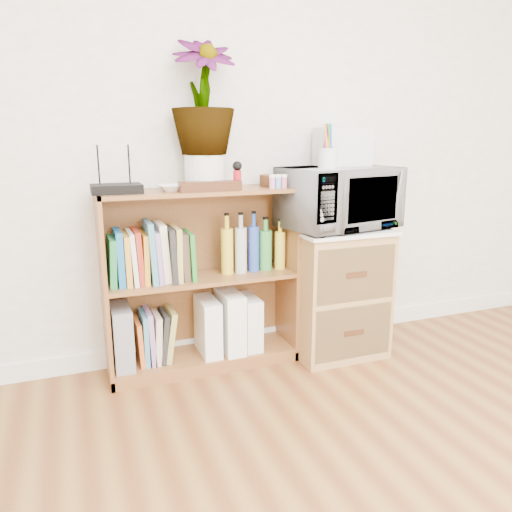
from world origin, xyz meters
TOP-DOWN VIEW (x-y plane):
  - skirting_board at (0.00, 2.24)m, footprint 4.00×0.02m
  - bookshelf at (-0.35, 2.10)m, footprint 1.00×0.30m
  - wicker_unit at (0.40, 2.02)m, footprint 0.50×0.45m
  - microwave at (0.40, 2.02)m, footprint 0.66×0.51m
  - pen_cup at (0.28, 1.93)m, footprint 0.09×0.09m
  - small_appliance at (0.47, 2.11)m, footprint 0.26×0.22m
  - router at (-0.75, 2.08)m, footprint 0.23×0.16m
  - white_bowl at (-0.49, 2.07)m, footprint 0.13×0.13m
  - plant_pot at (-0.31, 2.12)m, footprint 0.20×0.20m
  - potted_plant at (-0.31, 2.12)m, footprint 0.31×0.31m
  - trinket_box at (-0.32, 2.00)m, footprint 0.30×0.08m
  - kokeshi_doll at (-0.16, 2.06)m, footprint 0.04×0.04m
  - wooden_bowl at (0.04, 2.11)m, footprint 0.11×0.11m
  - paint_jars at (0.04, 2.01)m, footprint 0.11×0.04m
  - file_box at (-0.77, 2.10)m, footprint 0.09×0.25m
  - magazine_holder_left at (-0.32, 2.09)m, footprint 0.10×0.24m
  - magazine_holder_mid at (-0.20, 2.09)m, footprint 0.10×0.26m
  - magazine_holder_right at (-0.09, 2.09)m, footprint 0.09×0.23m
  - cookbooks at (-0.61, 2.10)m, footprint 0.42×0.20m
  - liquor_bottles at (-0.07, 2.10)m, footprint 0.36×0.07m
  - lower_books at (-0.61, 2.10)m, footprint 0.20×0.19m

SIDE VIEW (x-z plane):
  - skirting_board at x=0.00m, z-range 0.00..0.10m
  - lower_books at x=-0.61m, z-range 0.06..0.34m
  - magazine_holder_right at x=-0.09m, z-range 0.07..0.36m
  - magazine_holder_left at x=-0.32m, z-range 0.07..0.37m
  - file_box at x=-0.77m, z-range 0.07..0.39m
  - magazine_holder_mid at x=-0.20m, z-range 0.07..0.40m
  - wicker_unit at x=0.40m, z-range 0.00..0.70m
  - bookshelf at x=-0.35m, z-range 0.00..0.95m
  - cookbooks at x=-0.61m, z-range 0.48..0.79m
  - liquor_bottles at x=-0.07m, z-range 0.49..0.80m
  - microwave at x=0.40m, z-range 0.72..1.05m
  - white_bowl at x=-0.49m, z-range 0.95..0.98m
  - router at x=-0.75m, z-range 0.95..0.99m
  - trinket_box at x=-0.32m, z-range 0.95..1.00m
  - paint_jars at x=0.04m, z-range 0.95..1.00m
  - wooden_bowl at x=0.04m, z-range 0.95..1.01m
  - kokeshi_doll at x=-0.16m, z-range 0.95..1.04m
  - plant_pot at x=-0.31m, z-range 0.95..1.12m
  - pen_cup at x=0.28m, z-range 1.05..1.15m
  - small_appliance at x=0.47m, z-range 1.05..1.25m
  - potted_plant at x=-0.31m, z-range 1.12..1.67m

